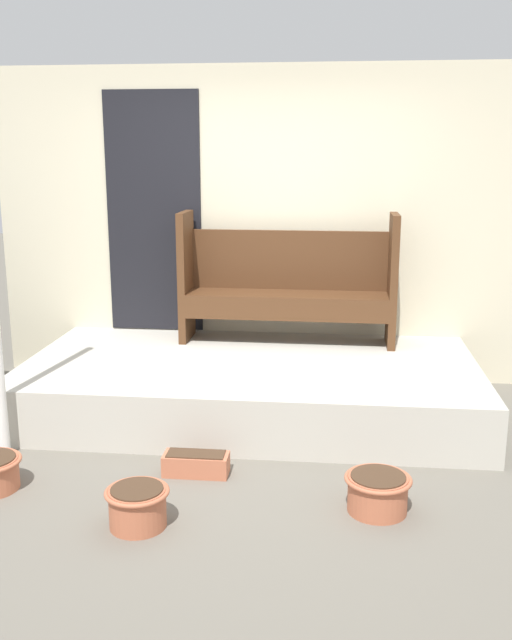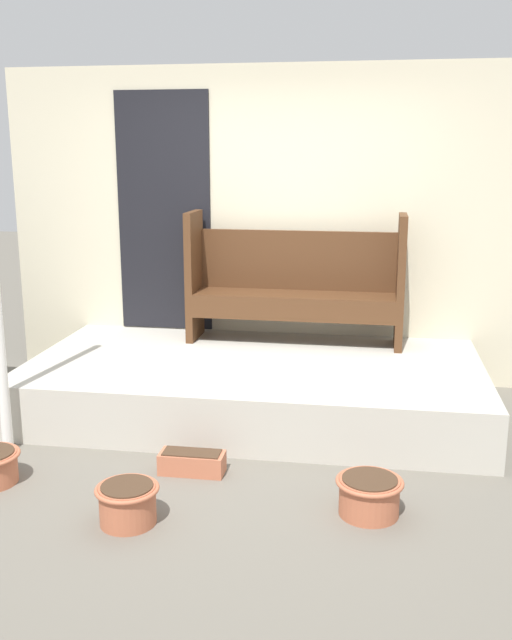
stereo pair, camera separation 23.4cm
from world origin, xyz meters
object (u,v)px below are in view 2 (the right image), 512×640
flower_pot_right (369,494)px  flower_pot_middle (128,502)px  planter_box_rect (192,462)px  bench (295,279)px

flower_pot_right → flower_pot_middle: bearing=-166.8°
flower_pot_middle → planter_box_rect: flower_pot_middle is taller
flower_pot_middle → flower_pot_right: size_ratio=0.92×
bench → flower_pot_middle: 2.58m
flower_pot_middle → planter_box_rect: size_ratio=0.86×
bench → flower_pot_right: size_ratio=4.69×
flower_pot_right → planter_box_rect: flower_pot_right is taller
flower_pot_middle → flower_pot_right: 1.29m
flower_pot_middle → flower_pot_right: flower_pot_middle is taller
bench → planter_box_rect: 1.97m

